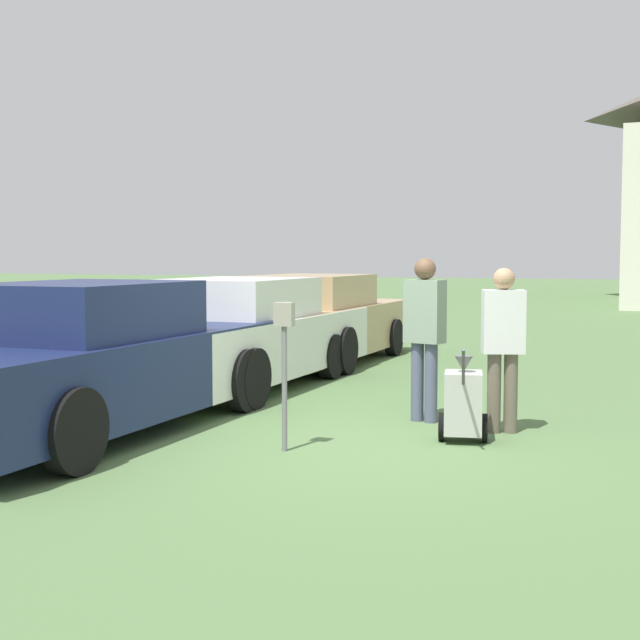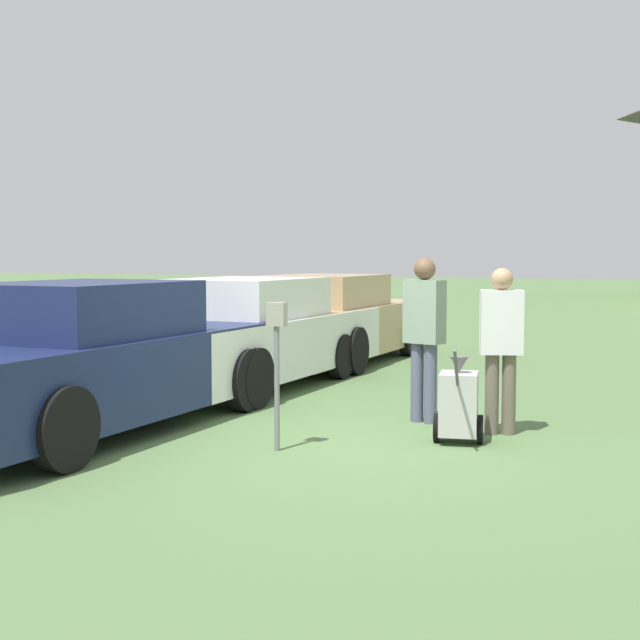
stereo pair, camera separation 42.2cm
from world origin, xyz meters
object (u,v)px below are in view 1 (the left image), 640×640
object	(u,v)px
parked_car_navy	(93,363)
parked_car_white	(242,336)
parked_car_tan	(315,323)
person_supervisor	(503,339)
equipment_cart	(463,402)
parking_meter	(284,348)
person_worker	(425,328)

from	to	relation	value
parked_car_navy	parked_car_white	distance (m)	3.42
parked_car_tan	person_supervisor	distance (m)	6.08
parked_car_white	equipment_cart	distance (m)	4.41
equipment_cart	parked_car_white	bearing A→B (deg)	133.73
parked_car_tan	equipment_cart	world-z (taller)	parked_car_tan
parking_meter	equipment_cart	world-z (taller)	parking_meter
person_supervisor	equipment_cart	size ratio (longest dim) A/B	1.68
parked_car_tan	parking_meter	distance (m)	6.62
parked_car_navy	person_supervisor	xyz separation A→B (m)	(3.91, 1.51, 0.24)
equipment_cart	parking_meter	bearing A→B (deg)	-156.81
parked_car_navy	person_worker	world-z (taller)	person_worker
parked_car_white	person_supervisor	bearing A→B (deg)	-26.18
parked_car_tan	parking_meter	size ratio (longest dim) A/B	3.76
parking_meter	equipment_cart	bearing A→B (deg)	34.99
parked_car_tan	person_supervisor	world-z (taller)	person_supervisor
parked_car_white	equipment_cart	world-z (taller)	parked_car_white
parked_car_white	parking_meter	distance (m)	4.13
parked_car_tan	person_worker	xyz separation A→B (m)	(3.01, -4.35, 0.33)
parked_car_white	parked_car_tan	size ratio (longest dim) A/B	1.01
parked_car_white	person_worker	xyz separation A→B (m)	(3.01, -1.61, 0.32)
equipment_cart	person_worker	bearing A→B (deg)	113.50
parked_car_navy	person_worker	xyz separation A→B (m)	(3.01, 1.81, 0.30)
parking_meter	parked_car_navy	bearing A→B (deg)	177.63
parked_car_white	parked_car_tan	distance (m)	2.74
parked_car_tan	parking_meter	world-z (taller)	parked_car_tan
parked_car_navy	equipment_cart	world-z (taller)	parked_car_navy
parked_car_tan	person_worker	bearing A→B (deg)	-55.45
person_worker	parked_car_tan	bearing A→B (deg)	-40.65
parked_car_tan	equipment_cart	size ratio (longest dim) A/B	5.18
person_worker	person_supervisor	size ratio (longest dim) A/B	1.06
person_supervisor	equipment_cart	bearing A→B (deg)	44.71
parked_car_navy	parked_car_white	xyz separation A→B (m)	(0.00, 3.42, -0.02)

